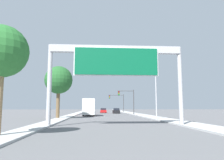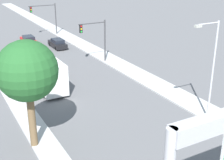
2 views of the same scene
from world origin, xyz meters
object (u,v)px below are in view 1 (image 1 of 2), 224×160
Objects in this scene: car_mid_center at (103,111)px; palm_tree_background at (59,80)px; car_far_right at (116,111)px; truck_box_primary at (89,107)px; sign_gantry at (116,62)px; traffic_light_near_intersection at (128,98)px; street_lamp_right at (154,84)px; traffic_light_mid_block at (118,100)px; palm_tree_foreground at (2,52)px.

palm_tree_background is (-7.99, -31.44, 5.34)m from car_mid_center.
car_far_right is 17.56m from truck_box_primary.
sign_gantry is at bearing -81.86° from truck_box_primary.
palm_tree_background is at bearing -129.48° from traffic_light_near_intersection.
truck_box_primary reaches higher than car_mid_center.
car_far_right is at bearing 95.82° from street_lamp_right.
traffic_light_mid_block reaches higher than traffic_light_near_intersection.
street_lamp_right is (3.04, -29.86, 4.48)m from car_far_right.
palm_tree_background is (-7.99, 13.76, -0.27)m from sign_gantry.
traffic_light_near_intersection is at bearing 50.52° from palm_tree_background.
street_lamp_right is at bearing -87.86° from traffic_light_mid_block.
truck_box_primary is (-3.50, 24.48, -4.54)m from sign_gantry.
street_lamp_right is (6.54, 10.68, -1.12)m from sign_gantry.
car_mid_center is 0.56× the size of palm_tree_background.
traffic_light_mid_block reaches higher than car_far_right.
street_lamp_right reaches higher than sign_gantry.
car_mid_center is at bearing 80.42° from truck_box_primary.
sign_gantry is 2.26× the size of traffic_light_mid_block.
car_far_right is 11.09m from traffic_light_near_intersection.
street_lamp_right reaches higher than car_far_right.
car_far_right is (3.50, 40.54, -5.60)m from sign_gantry.
car_mid_center is 0.53× the size of street_lamp_right.
traffic_light_near_intersection is 19.51m from street_lamp_right.
sign_gantry is 25.14m from truck_box_primary.
palm_tree_background is at bearing 168.02° from street_lamp_right.
traffic_light_near_intersection is 21.30m from palm_tree_background.
street_lamp_right is (14.50, 17.75, -0.15)m from palm_tree_foreground.
sign_gantry is 1.67× the size of truck_box_primary.
sign_gantry is 1.88× the size of palm_tree_foreground.
truck_box_primary is 10.84m from traffic_light_near_intersection.
truck_box_primary is 1.36× the size of traffic_light_near_intersection.
traffic_light_near_intersection is at bearing 70.11° from palm_tree_foreground.
car_mid_center is 21.05m from truck_box_primary.
traffic_light_mid_block is at bearing 44.15° from car_mid_center.
traffic_light_near_intersection is (5.49, -15.08, 3.26)m from car_mid_center.
sign_gantry reaches higher than palm_tree_foreground.
palm_tree_foreground is 20.85m from palm_tree_background.
traffic_light_near_intersection is (8.99, 5.65, 2.19)m from truck_box_primary.
street_lamp_right is at bearing 50.75° from palm_tree_foreground.
palm_tree_foreground is at bearing -103.53° from car_far_right.
traffic_light_near_intersection is 0.83× the size of palm_tree_foreground.
palm_tree_foreground is 0.81× the size of street_lamp_right.
palm_tree_background is (-13.48, -16.36, 2.08)m from traffic_light_near_intersection.
truck_box_primary is at bearing -99.58° from car_mid_center.
palm_tree_foreground reaches higher than car_mid_center.
car_mid_center is 32.88m from palm_tree_background.
sign_gantry is at bearing -90.00° from car_mid_center.
street_lamp_right reaches higher than palm_tree_background.
traffic_light_mid_block is (5.07, 4.92, 3.37)m from car_mid_center.
sign_gantry is 2.84× the size of car_far_right.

